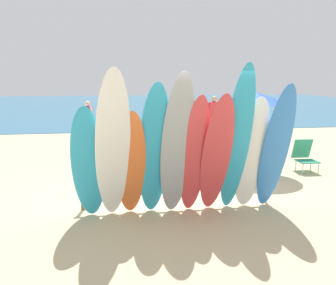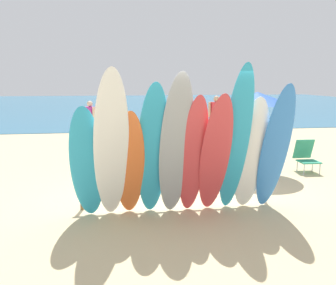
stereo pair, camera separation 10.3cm
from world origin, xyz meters
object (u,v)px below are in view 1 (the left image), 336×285
Objects in this scene: surfboard_orange_2 at (131,165)px; surfboard_red_6 at (217,155)px; surfboard_grey_4 at (177,147)px; surfboard_blue_9 at (276,149)px; surfboard_white_1 at (113,148)px; surfboard_red_5 at (195,156)px; surfboard_rack at (177,179)px; beachgoer_midbeach at (88,119)px; surfboard_teal_7 at (237,142)px; beachgoer_strolling at (119,130)px; beach_chair_red at (304,155)px; beachgoer_photographing at (249,129)px; beachgoer_by_water at (214,115)px; surfboard_white_8 at (252,155)px; beachgoer_near_rack at (156,121)px; beach_umbrella at (256,98)px; surfboard_teal_3 at (154,152)px; surfboard_teal_0 at (88,164)px.

surfboard_red_6 reaches higher than surfboard_orange_2.
surfboard_blue_9 is at bearing -3.12° from surfboard_grey_4.
surfboard_white_1 is 1.22× the size of surfboard_red_5.
beachgoer_midbeach is at bearing 105.04° from surfboard_rack.
surfboard_teal_7 is at bearing -38.55° from surfboard_rack.
surfboard_blue_9 is (0.74, 0.05, -0.16)m from surfboard_teal_7.
beachgoer_strolling is at bearing 96.28° from surfboard_grey_4.
beach_chair_red is (4.69, 2.66, -0.52)m from surfboard_orange_2.
beachgoer_by_water reaches higher than beachgoer_photographing.
surfboard_red_6 is 4.75m from beachgoer_strolling.
surfboard_white_8 is (1.23, -0.57, 0.53)m from surfboard_rack.
surfboard_grey_4 is 8.43m from beachgoer_midbeach.
surfboard_rack is 1.40m from surfboard_teal_7.
beachgoer_near_rack is 2.98m from beachgoer_midbeach.
beach_umbrella is at bearing 63.76° from surfboard_teal_7.
surfboard_red_5 is 0.38m from surfboard_red_6.
surfboard_rack is at bearing 31.56° from surfboard_orange_2.
surfboard_red_5 is (1.08, -0.05, 0.12)m from surfboard_orange_2.
beachgoer_strolling is (-2.59, 4.50, -0.21)m from surfboard_blue_9.
surfboard_white_1 is at bearing 13.49° from beachgoer_strolling.
surfboard_white_1 is at bearing -82.64° from beachgoer_photographing.
surfboard_white_8 is (0.68, 0.10, -0.03)m from surfboard_red_6.
surfboard_grey_4 is (1.07, 0.07, -0.03)m from surfboard_white_1.
beachgoer_by_water is at bearing 59.14° from surfboard_white_1.
surfboard_teal_7 is at bearing -133.97° from beach_chair_red.
surfboard_teal_3 reaches higher than surfboard_rack.
beachgoer_strolling reaches higher than surfboard_rack.
surfboard_rack is 1.66× the size of surfboard_white_8.
surfboard_white_1 reaches higher than beachgoer_photographing.
surfboard_white_8 is at bearing 3.40° from surfboard_teal_0.
surfboard_teal_0 is at bearing 155.14° from surfboard_white_1.
beachgoer_strolling is 1.99× the size of beach_chair_red.
beach_umbrella is (2.47, 2.27, 1.38)m from surfboard_rack.
surfboard_teal_3 is 1.56× the size of beachgoer_midbeach.
surfboard_red_5 is at bearing -19.15° from beachgoer_midbeach.
surfboard_grey_4 is 3.15× the size of beach_chair_red.
surfboard_rack is at bearing 65.67° from beachgoer_by_water.
surfboard_orange_2 is 0.98× the size of beach_umbrella.
surfboard_red_5 reaches higher than surfboard_teal_0.
beach_umbrella reaches higher than beachgoer_by_water.
surfboard_white_8 is 6.36m from beachgoer_near_rack.
beachgoer_strolling is 2.31m from beachgoer_near_rack.
surfboard_teal_3 is 1.08m from surfboard_red_6.
surfboard_grey_4 is 1.27× the size of beach_umbrella.
beachgoer_photographing is at bearing 67.30° from surfboard_teal_7.
beachgoer_photographing is at bearing 18.99° from beachgoer_midbeach.
surfboard_white_1 is 0.70m from surfboard_teal_3.
surfboard_rack is 1.33× the size of surfboard_white_1.
surfboard_teal_7 is 1.14× the size of surfboard_blue_9.
surfboard_teal_0 reaches higher than beachgoer_by_water.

